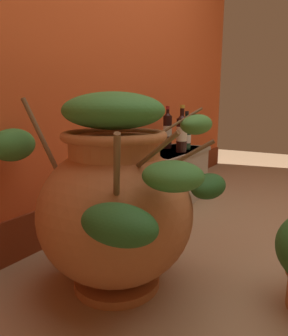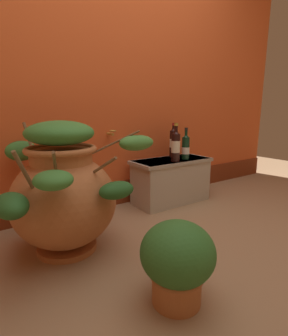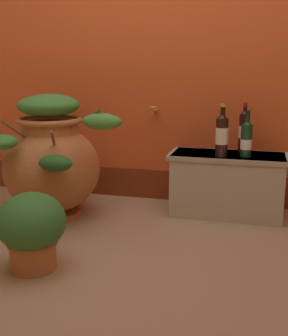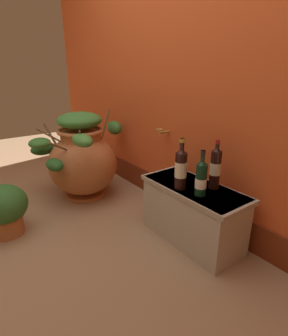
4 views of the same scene
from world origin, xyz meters
name	(u,v)px [view 4 (image 4 of 4)]	position (x,y,z in m)	size (l,w,h in m)	color
ground_plane	(50,250)	(0.00, 0.00, 0.00)	(7.00, 7.00, 0.00)	#9E7A56
back_wall	(187,50)	(0.00, 1.20, 1.29)	(4.40, 0.33, 2.60)	#D15123
terracotta_urn	(82,158)	(-0.64, 0.55, 0.38)	(0.92, 0.91, 0.80)	#B26638
stone_ledge	(193,212)	(0.47, 0.87, 0.22)	(0.76, 0.34, 0.41)	#B2A893
wine_bottle_left	(201,177)	(0.58, 0.81, 0.53)	(0.07, 0.07, 0.29)	black
wine_bottle_middle	(181,167)	(0.43, 0.78, 0.56)	(0.08, 0.08, 0.34)	black
wine_bottle_right	(215,167)	(0.56, 0.96, 0.56)	(0.07, 0.07, 0.33)	black
potted_shrub	(4,208)	(-0.38, -0.18, 0.21)	(0.33, 0.33, 0.39)	#B26638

